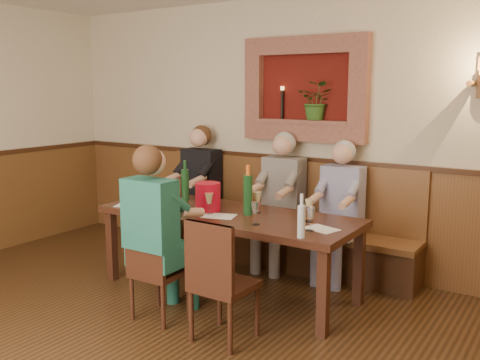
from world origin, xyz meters
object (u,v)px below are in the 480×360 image
object	(u,v)px
person_bench_mid	(279,213)
person_bench_right	(338,224)
person_bench_left	(197,200)
spittoon_bucket	(208,197)
bench	(278,234)
wine_bottle_green_b	(185,184)
chair_near_left	(159,289)
water_bottle	(301,220)
chair_near_right	(223,305)
dining_table	(228,220)
person_chair_front	(159,248)
wine_bottle_green_a	(248,194)

from	to	relation	value
person_bench_mid	person_bench_right	size ratio (longest dim) A/B	1.04
person_bench_left	spittoon_bucket	bearing A→B (deg)	-47.20
bench	wine_bottle_green_b	size ratio (longest dim) A/B	7.38
person_bench_left	person_bench_mid	world-z (taller)	person_bench_left
chair_near_left	person_bench_mid	xyz separation A→B (m)	(0.21, 1.63, 0.34)
bench	person_bench_mid	xyz separation A→B (m)	(0.07, -0.11, 0.26)
chair_near_left	water_bottle	xyz separation A→B (m)	(1.07, 0.41, 0.63)
chair_near_right	person_bench_right	xyz separation A→B (m)	(0.20, 1.66, 0.29)
dining_table	water_bottle	size ratio (longest dim) A/B	7.14
dining_table	chair_near_left	distance (m)	0.91
bench	water_bottle	distance (m)	1.71
dining_table	person_chair_front	size ratio (longest dim) A/B	1.67
person_bench_mid	wine_bottle_green_b	size ratio (longest dim) A/B	3.49
chair_near_left	spittoon_bucket	xyz separation A→B (m)	(-0.05, 0.75, 0.63)
chair_near_right	person_bench_left	xyz separation A→B (m)	(-1.52, 1.66, 0.33)
person_chair_front	water_bottle	distance (m)	1.18
bench	person_chair_front	distance (m)	1.75
dining_table	person_bench_left	xyz separation A→B (m)	(-1.01, 0.84, -0.08)
chair_near_right	wine_bottle_green_b	size ratio (longest dim) A/B	2.30
dining_table	person_bench_right	xyz separation A→B (m)	(0.72, 0.84, -0.11)
wine_bottle_green_a	wine_bottle_green_b	size ratio (longest dim) A/B	1.10
person_bench_mid	person_chair_front	xyz separation A→B (m)	(-0.21, -1.61, 0.01)
chair_near_left	person_bench_left	distance (m)	1.88
person_chair_front	wine_bottle_green_b	xyz separation A→B (m)	(-0.50, 0.96, 0.32)
dining_table	spittoon_bucket	size ratio (longest dim) A/B	9.16
person_bench_left	person_bench_right	distance (m)	1.73
dining_table	person_chair_front	xyz separation A→B (m)	(-0.14, -0.78, -0.08)
person_bench_mid	dining_table	bearing A→B (deg)	-94.70
wine_bottle_green_b	person_bench_mid	bearing A→B (deg)	42.86
person_bench_mid	person_chair_front	size ratio (longest dim) A/B	0.99
chair_near_right	person_chair_front	xyz separation A→B (m)	(-0.66, 0.04, 0.32)
person_bench_right	wine_bottle_green_a	distance (m)	1.04
chair_near_left	person_bench_right	distance (m)	1.87
water_bottle	chair_near_left	bearing A→B (deg)	-158.91
person_bench_mid	wine_bottle_green_b	distance (m)	1.02
wine_bottle_green_a	water_bottle	bearing A→B (deg)	-28.83
dining_table	wine_bottle_green_a	distance (m)	0.33
bench	wine_bottle_green_b	bearing A→B (deg)	-129.95
person_bench_right	person_chair_front	size ratio (longest dim) A/B	0.95
chair_near_left	wine_bottle_green_a	xyz separation A→B (m)	(0.34, 0.81, 0.69)
bench	chair_near_left	size ratio (longest dim) A/B	3.49
dining_table	wine_bottle_green_b	xyz separation A→B (m)	(-0.64, 0.18, 0.24)
dining_table	chair_near_right	size ratio (longest dim) A/B	2.57
person_chair_front	person_bench_mid	bearing A→B (deg)	82.63
chair_near_left	person_bench_right	bearing A→B (deg)	60.66
chair_near_right	person_bench_mid	size ratio (longest dim) A/B	0.66
spittoon_bucket	water_bottle	distance (m)	1.17
spittoon_bucket	water_bottle	bearing A→B (deg)	-16.57
water_bottle	spittoon_bucket	bearing A→B (deg)	163.43
person_bench_right	person_chair_front	xyz separation A→B (m)	(-0.86, -1.62, 0.03)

